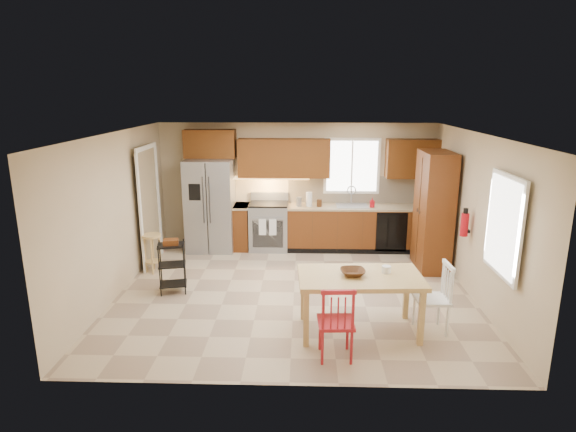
% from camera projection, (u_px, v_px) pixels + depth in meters
% --- Properties ---
extents(floor, '(5.50, 5.50, 0.00)m').
position_uv_depth(floor, '(294.00, 292.00, 7.64)').
color(floor, tan).
rests_on(floor, ground).
extents(ceiling, '(5.50, 5.00, 0.02)m').
position_uv_depth(ceiling, '(295.00, 133.00, 7.01)').
color(ceiling, silver).
rests_on(ceiling, ground).
extents(wall_back, '(5.50, 0.02, 2.50)m').
position_uv_depth(wall_back, '(297.00, 185.00, 9.74)').
color(wall_back, '#CCB793').
rests_on(wall_back, ground).
extents(wall_front, '(5.50, 0.02, 2.50)m').
position_uv_depth(wall_front, '(289.00, 278.00, 4.90)').
color(wall_front, '#CCB793').
rests_on(wall_front, ground).
extents(wall_left, '(0.02, 5.00, 2.50)m').
position_uv_depth(wall_left, '(116.00, 215.00, 7.41)').
color(wall_left, '#CCB793').
rests_on(wall_left, ground).
extents(wall_right, '(0.02, 5.00, 2.50)m').
position_uv_depth(wall_right, '(477.00, 218.00, 7.24)').
color(wall_right, '#CCB793').
rests_on(wall_right, ground).
extents(refrigerator, '(0.92, 0.75, 1.82)m').
position_uv_depth(refrigerator, '(211.00, 205.00, 9.52)').
color(refrigerator, gray).
rests_on(refrigerator, floor).
extents(range_stove, '(0.76, 0.63, 0.92)m').
position_uv_depth(range_stove, '(269.00, 227.00, 9.65)').
color(range_stove, gray).
rests_on(range_stove, floor).
extents(base_cabinet_narrow, '(0.30, 0.60, 0.90)m').
position_uv_depth(base_cabinet_narrow, '(242.00, 227.00, 9.68)').
color(base_cabinet_narrow, '#572710').
rests_on(base_cabinet_narrow, floor).
extents(base_cabinet_run, '(2.92, 0.60, 0.90)m').
position_uv_depth(base_cabinet_run, '(361.00, 228.00, 9.61)').
color(base_cabinet_run, '#572710').
rests_on(base_cabinet_run, floor).
extents(dishwasher, '(0.60, 0.02, 0.78)m').
position_uv_depth(dishwasher, '(391.00, 232.00, 9.31)').
color(dishwasher, black).
rests_on(dishwasher, floor).
extents(backsplash, '(2.92, 0.03, 0.55)m').
position_uv_depth(backsplash, '(360.00, 189.00, 9.70)').
color(backsplash, beige).
rests_on(backsplash, wall_back).
extents(upper_over_fridge, '(1.00, 0.35, 0.55)m').
position_uv_depth(upper_over_fridge, '(210.00, 144.00, 9.41)').
color(upper_over_fridge, '#613010').
rests_on(upper_over_fridge, wall_back).
extents(upper_left_block, '(1.80, 0.35, 0.75)m').
position_uv_depth(upper_left_block, '(284.00, 158.00, 9.43)').
color(upper_left_block, '#613010').
rests_on(upper_left_block, wall_back).
extents(upper_right_block, '(1.00, 0.35, 0.75)m').
position_uv_depth(upper_right_block, '(412.00, 159.00, 9.36)').
color(upper_right_block, '#613010').
rests_on(upper_right_block, wall_back).
extents(window_back, '(1.12, 0.04, 1.12)m').
position_uv_depth(window_back, '(352.00, 166.00, 9.59)').
color(window_back, white).
rests_on(window_back, wall_back).
extents(sink, '(0.62, 0.46, 0.16)m').
position_uv_depth(sink, '(352.00, 208.00, 9.51)').
color(sink, gray).
rests_on(sink, base_cabinet_run).
extents(undercab_glow, '(1.60, 0.30, 0.01)m').
position_uv_depth(undercab_glow, '(269.00, 178.00, 9.52)').
color(undercab_glow, '#FFBF66').
rests_on(undercab_glow, wall_back).
extents(soap_bottle, '(0.09, 0.09, 0.19)m').
position_uv_depth(soap_bottle, '(372.00, 202.00, 9.37)').
color(soap_bottle, '#AC0B15').
rests_on(soap_bottle, base_cabinet_run).
extents(paper_towel, '(0.12, 0.12, 0.28)m').
position_uv_depth(paper_towel, '(309.00, 199.00, 9.45)').
color(paper_towel, white).
rests_on(paper_towel, base_cabinet_run).
extents(canister_steel, '(0.11, 0.11, 0.18)m').
position_uv_depth(canister_steel, '(299.00, 202.00, 9.46)').
color(canister_steel, gray).
rests_on(canister_steel, base_cabinet_run).
extents(canister_wood, '(0.10, 0.10, 0.14)m').
position_uv_depth(canister_wood, '(319.00, 203.00, 9.43)').
color(canister_wood, '#452912').
rests_on(canister_wood, base_cabinet_run).
extents(pantry, '(0.50, 0.95, 2.10)m').
position_uv_depth(pantry, '(433.00, 211.00, 8.46)').
color(pantry, '#572710').
rests_on(pantry, floor).
extents(fire_extinguisher, '(0.12, 0.12, 0.36)m').
position_uv_depth(fire_extinguisher, '(464.00, 225.00, 7.42)').
color(fire_extinguisher, '#AC0B15').
rests_on(fire_extinguisher, wall_right).
extents(window_right, '(0.04, 1.02, 1.32)m').
position_uv_depth(window_right, '(504.00, 226.00, 6.07)').
color(window_right, white).
rests_on(window_right, wall_right).
extents(doorway, '(0.04, 0.95, 2.10)m').
position_uv_depth(doorway, '(149.00, 208.00, 8.71)').
color(doorway, '#8C7A59').
rests_on(doorway, wall_left).
extents(dining_table, '(1.64, 0.97, 0.78)m').
position_uv_depth(dining_table, '(359.00, 304.00, 6.31)').
color(dining_table, tan).
rests_on(dining_table, floor).
extents(chair_red, '(0.46, 0.46, 0.94)m').
position_uv_depth(chair_red, '(336.00, 321.00, 5.67)').
color(chair_red, '#A71921').
rests_on(chair_red, floor).
extents(chair_white, '(0.46, 0.46, 0.94)m').
position_uv_depth(chair_white, '(432.00, 298.00, 6.31)').
color(chair_white, white).
rests_on(chair_white, floor).
extents(table_bowl, '(0.34, 0.34, 0.08)m').
position_uv_depth(table_bowl, '(353.00, 276.00, 6.21)').
color(table_bowl, '#452912').
rests_on(table_bowl, dining_table).
extents(table_jar, '(0.12, 0.12, 0.14)m').
position_uv_depth(table_jar, '(386.00, 271.00, 6.29)').
color(table_jar, white).
rests_on(table_jar, dining_table).
extents(bar_stool, '(0.40, 0.40, 0.69)m').
position_uv_depth(bar_stool, '(153.00, 253.00, 8.42)').
color(bar_stool, tan).
rests_on(bar_stool, floor).
extents(utility_cart, '(0.47, 0.40, 0.83)m').
position_uv_depth(utility_cart, '(172.00, 267.00, 7.55)').
color(utility_cart, black).
rests_on(utility_cart, floor).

